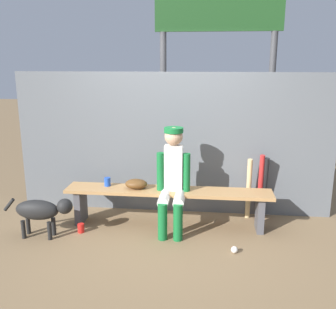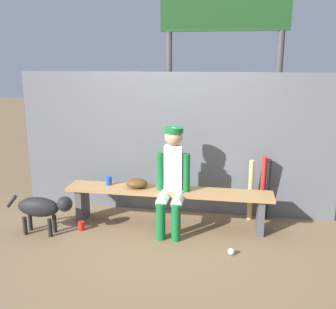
# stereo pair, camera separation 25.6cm
# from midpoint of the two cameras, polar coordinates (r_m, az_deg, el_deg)

# --- Properties ---
(ground_plane) EXTENTS (30.00, 30.00, 0.00)m
(ground_plane) POSITION_cam_midpoint_polar(r_m,az_deg,el_deg) (4.89, 1.53, -10.67)
(ground_plane) COLOR brown
(chainlink_fence) EXTENTS (4.24, 0.03, 1.90)m
(chainlink_fence) POSITION_cam_midpoint_polar(r_m,az_deg,el_deg) (5.06, 2.42, 1.57)
(chainlink_fence) COLOR #595E63
(chainlink_fence) RESTS_ON ground_plane
(dugout_bench) EXTENTS (2.57, 0.36, 0.48)m
(dugout_bench) POSITION_cam_midpoint_polar(r_m,az_deg,el_deg) (4.74, 1.56, -6.54)
(dugout_bench) COLOR #AD7F4C
(dugout_bench) RESTS_ON ground_plane
(player_seated) EXTENTS (0.41, 0.55, 1.27)m
(player_seated) POSITION_cam_midpoint_polar(r_m,az_deg,el_deg) (4.53, 2.25, -3.36)
(player_seated) COLOR silver
(player_seated) RESTS_ON ground_plane
(baseball_glove) EXTENTS (0.28, 0.20, 0.12)m
(baseball_glove) POSITION_cam_midpoint_polar(r_m,az_deg,el_deg) (4.75, -3.21, -4.38)
(baseball_glove) COLOR #593819
(baseball_glove) RESTS_ON dugout_bench
(bat_wood_natural) EXTENTS (0.07, 0.14, 0.82)m
(bat_wood_natural) POSITION_cam_midpoint_polar(r_m,az_deg,el_deg) (5.02, 13.79, -5.32)
(bat_wood_natural) COLOR tan
(bat_wood_natural) RESTS_ON ground_plane
(bat_aluminum_red) EXTENTS (0.06, 0.14, 0.87)m
(bat_aluminum_red) POSITION_cam_midpoint_polar(r_m,az_deg,el_deg) (5.07, 15.51, -4.97)
(bat_aluminum_red) COLOR #B22323
(bat_aluminum_red) RESTS_ON ground_plane
(bat_aluminum_black) EXTENTS (0.07, 0.18, 0.84)m
(bat_aluminum_black) POSITION_cam_midpoint_polar(r_m,az_deg,el_deg) (5.09, 16.10, -5.12)
(bat_aluminum_black) COLOR black
(bat_aluminum_black) RESTS_ON ground_plane
(baseball) EXTENTS (0.07, 0.07, 0.07)m
(baseball) POSITION_cam_midpoint_polar(r_m,az_deg,el_deg) (4.28, 11.26, -14.19)
(baseball) COLOR white
(baseball) RESTS_ON ground_plane
(cup_on_ground) EXTENTS (0.08, 0.08, 0.11)m
(cup_on_ground) POSITION_cam_midpoint_polar(r_m,az_deg,el_deg) (4.83, -11.45, -10.53)
(cup_on_ground) COLOR red
(cup_on_ground) RESTS_ON ground_plane
(cup_on_bench) EXTENTS (0.08, 0.08, 0.11)m
(cup_on_bench) POSITION_cam_midpoint_polar(r_m,az_deg,el_deg) (4.90, -7.46, -3.95)
(cup_on_bench) COLOR #1E47AD
(cup_on_bench) RESTS_ON dugout_bench
(scoreboard) EXTENTS (2.15, 0.27, 3.48)m
(scoreboard) POSITION_cam_midpoint_polar(r_m,az_deg,el_deg) (5.90, 10.39, 17.59)
(scoreboard) COLOR #3F3F42
(scoreboard) RESTS_ON ground_plane
(dog) EXTENTS (0.84, 0.20, 0.49)m
(dog) POSITION_cam_midpoint_polar(r_m,az_deg,el_deg) (4.74, -16.90, -7.69)
(dog) COLOR black
(dog) RESTS_ON ground_plane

